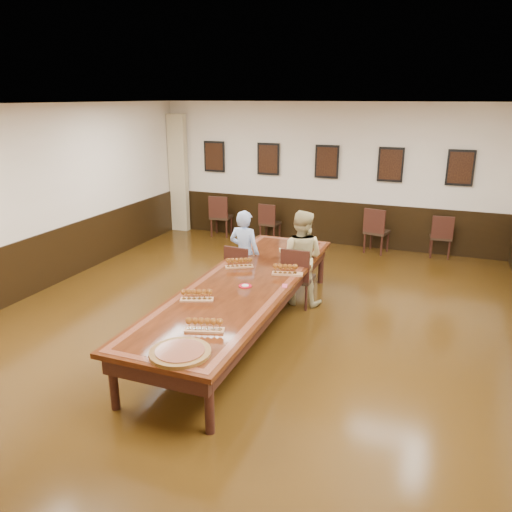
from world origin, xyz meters
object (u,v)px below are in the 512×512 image
at_px(spare_chair_d, 441,236).
at_px(person_man, 245,254).
at_px(chair_man, 242,271).
at_px(spare_chair_a, 221,215).
at_px(conference_table, 244,291).
at_px(person_woman, 301,258).
at_px(spare_chair_c, 377,230).
at_px(spare_chair_b, 270,222).
at_px(carved_platter, 180,352).
at_px(chair_woman, 298,276).

bearing_deg(spare_chair_d, person_man, 43.33).
distance_m(spare_chair_d, person_man, 4.70).
distance_m(chair_man, spare_chair_a, 4.03).
bearing_deg(conference_table, person_woman, 69.89).
bearing_deg(spare_chair_c, spare_chair_d, -159.44).
bearing_deg(conference_table, spare_chair_c, 74.77).
distance_m(spare_chair_a, spare_chair_b, 1.28).
height_order(chair_man, person_woman, person_woman).
relative_size(spare_chair_c, spare_chair_d, 1.09).
relative_size(chair_man, conference_table, 0.19).
distance_m(spare_chair_c, person_woman, 3.43).
relative_size(spare_chair_a, spare_chair_c, 1.01).
relative_size(spare_chair_b, spare_chair_d, 0.98).
height_order(spare_chair_c, person_woman, person_woman).
distance_m(chair_man, spare_chair_c, 3.87).
height_order(conference_table, carved_platter, carved_platter).
xyz_separation_m(spare_chair_a, person_man, (2.02, -3.40, 0.24)).
bearing_deg(person_man, chair_man, 90.00).
relative_size(spare_chair_a, spare_chair_b, 1.11).
bearing_deg(spare_chair_c, person_man, 74.68).
height_order(spare_chair_a, conference_table, spare_chair_a).
bearing_deg(chair_woman, spare_chair_a, -49.62).
bearing_deg(spare_chair_d, spare_chair_b, -3.55).
xyz_separation_m(spare_chair_d, person_woman, (-2.10, -3.51, 0.32)).
bearing_deg(carved_platter, chair_woman, 85.13).
xyz_separation_m(spare_chair_b, person_man, (0.74, -3.40, 0.29)).
distance_m(spare_chair_c, carved_platter, 6.89).
distance_m(spare_chair_b, carved_platter, 7.02).
relative_size(spare_chair_c, carved_platter, 1.33).
distance_m(spare_chair_a, person_woman, 4.53).
bearing_deg(conference_table, carved_platter, -85.06).
distance_m(chair_woman, spare_chair_c, 3.52).
bearing_deg(conference_table, spare_chair_a, 118.35).
bearing_deg(chair_man, chair_woman, -174.27).
height_order(spare_chair_b, conference_table, spare_chair_b).
height_order(chair_man, spare_chair_c, spare_chair_c).
bearing_deg(carved_platter, chair_man, 101.90).
relative_size(spare_chair_c, conference_table, 0.20).
height_order(spare_chair_a, person_man, person_man).
height_order(spare_chair_a, carved_platter, spare_chair_a).
height_order(spare_chair_d, carved_platter, spare_chair_d).
bearing_deg(carved_platter, person_woman, 85.29).
height_order(person_man, person_woman, person_woman).
xyz_separation_m(spare_chair_b, spare_chair_d, (3.83, 0.13, 0.01)).
distance_m(conference_table, carved_platter, 2.19).
bearing_deg(carved_platter, spare_chair_c, 81.06).
bearing_deg(spare_chair_c, spare_chair_a, 11.73).
height_order(chair_man, person_man, person_man).
bearing_deg(spare_chair_c, person_woman, 89.33).
bearing_deg(person_woman, spare_chair_c, -103.56).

